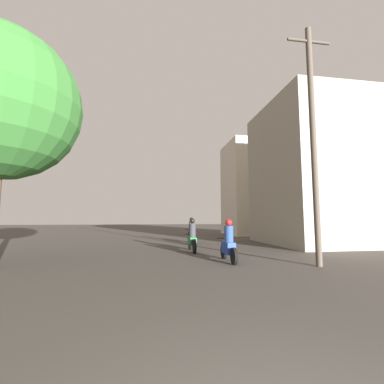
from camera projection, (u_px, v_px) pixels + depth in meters
The scene contains 7 objects.
motorcycle_blue at pixel (228, 244), 9.26m from camera, with size 0.60×1.82×1.52m.
motorcycle_green at pixel (192, 238), 12.06m from camera, with size 0.60×1.98×1.55m.
motorcycle_black at pixel (191, 233), 15.83m from camera, with size 0.60×2.15×1.59m.
building_right_near at pixel (307, 174), 15.86m from camera, with size 4.99×6.73×8.59m.
building_right_far at pixel (252, 189), 24.47m from camera, with size 4.90×5.04×8.66m.
utility_pole_near at pixel (313, 137), 8.76m from camera, with size 1.60×0.20×8.31m.
street_tree at pixel (1, 104), 8.22m from camera, with size 4.88×4.88×7.65m.
Camera 1 is at (-0.90, -1.02, 1.58)m, focal length 24.00 mm.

